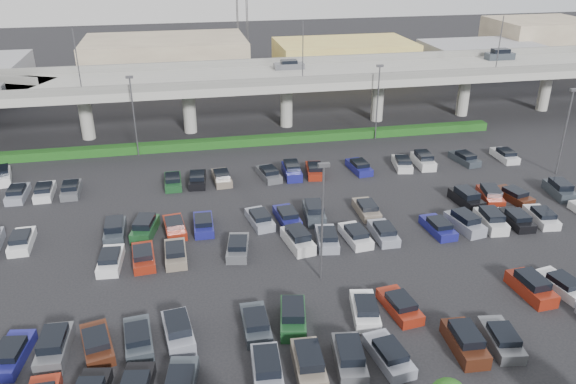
{
  "coord_description": "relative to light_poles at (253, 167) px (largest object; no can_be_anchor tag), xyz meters",
  "views": [
    {
      "loc": [
        -10.39,
        -46.0,
        26.18
      ],
      "look_at": [
        -0.17,
        4.96,
        2.0
      ],
      "focal_mm": 35.0,
      "sensor_mm": 36.0,
      "label": 1
    }
  ],
  "objects": [
    {
      "name": "ground",
      "position": [
        4.13,
        -2.0,
        -6.24
      ],
      "size": [
        280.0,
        280.0,
        0.0
      ],
      "primitive_type": "plane",
      "color": "black"
    },
    {
      "name": "overpass",
      "position": [
        3.91,
        30.01,
        0.73
      ],
      "size": [
        150.0,
        13.0,
        15.8
      ],
      "color": "gray",
      "rests_on": "ground"
    },
    {
      "name": "hedge",
      "position": [
        4.13,
        23.0,
        -5.69
      ],
      "size": [
        66.0,
        1.6,
        1.1
      ],
      "primitive_type": "cube",
      "color": "#154012",
      "rests_on": "ground"
    },
    {
      "name": "parked_cars",
      "position": [
        3.34,
        -6.54,
        -5.62
      ],
      "size": [
        63.17,
        41.68,
        1.67
      ],
      "color": "silver",
      "rests_on": "ground"
    },
    {
      "name": "light_poles",
      "position": [
        0.0,
        0.0,
        0.0
      ],
      "size": [
        66.9,
        48.38,
        10.3
      ],
      "color": "#4A4A4F",
      "rests_on": "ground"
    },
    {
      "name": "distant_buildings",
      "position": [
        16.5,
        59.81,
        -2.49
      ],
      "size": [
        138.0,
        24.0,
        9.0
      ],
      "color": "gray",
      "rests_on": "ground"
    }
  ]
}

